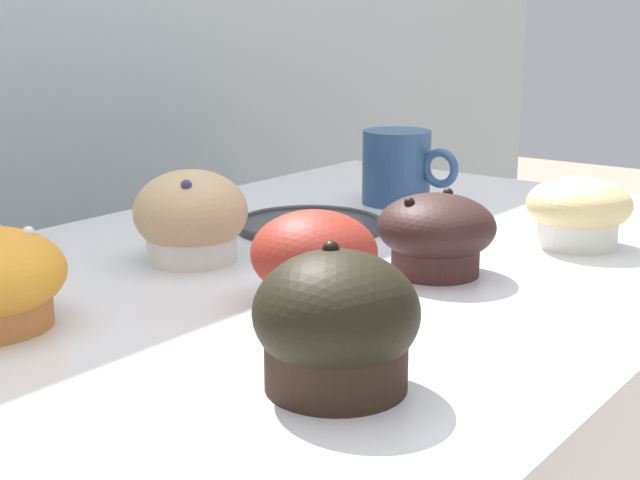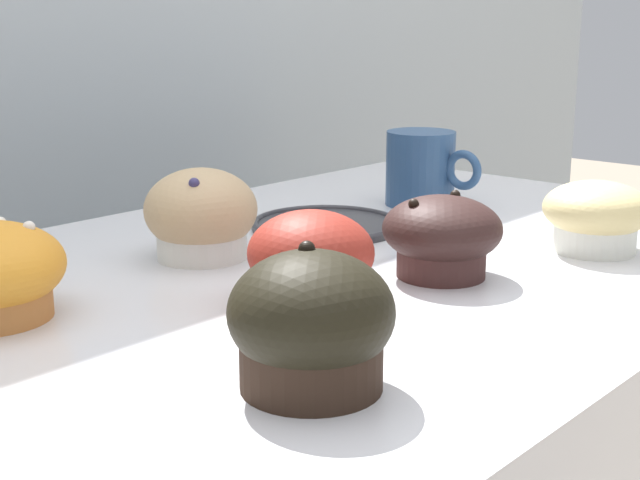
{
  "view_description": "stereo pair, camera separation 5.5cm",
  "coord_description": "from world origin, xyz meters",
  "px_view_note": "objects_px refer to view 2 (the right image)",
  "views": [
    {
      "loc": [
        -0.64,
        -0.48,
        1.12
      ],
      "look_at": [
        -0.08,
        -0.05,
        0.94
      ],
      "focal_mm": 50.0,
      "sensor_mm": 36.0,
      "label": 1
    },
    {
      "loc": [
        -0.6,
        -0.53,
        1.12
      ],
      "look_at": [
        -0.08,
        -0.05,
        0.94
      ],
      "focal_mm": 50.0,
      "sensor_mm": 36.0,
      "label": 2
    }
  ],
  "objects_px": {
    "coffee_cup": "(422,167)",
    "serving_plate": "(326,224)",
    "muffin_front_left": "(442,236)",
    "muffin_front_right": "(311,260)",
    "muffin_front_center": "(596,215)",
    "muffin_back_center": "(201,216)",
    "muffin_back_left": "(311,325)"
  },
  "relations": [
    {
      "from": "muffin_front_center",
      "to": "muffin_back_left",
      "type": "relative_size",
      "value": 1.0
    },
    {
      "from": "serving_plate",
      "to": "muffin_back_center",
      "type": "bearing_deg",
      "value": 176.86
    },
    {
      "from": "muffin_back_left",
      "to": "muffin_back_center",
      "type": "distance_m",
      "value": 0.32
    },
    {
      "from": "muffin_front_left",
      "to": "muffin_back_center",
      "type": "relative_size",
      "value": 0.99
    },
    {
      "from": "muffin_front_left",
      "to": "serving_plate",
      "type": "height_order",
      "value": "muffin_front_left"
    },
    {
      "from": "muffin_back_left",
      "to": "muffin_front_right",
      "type": "distance_m",
      "value": 0.16
    },
    {
      "from": "serving_plate",
      "to": "muffin_front_right",
      "type": "bearing_deg",
      "value": -141.17
    },
    {
      "from": "muffin_front_right",
      "to": "muffin_back_left",
      "type": "bearing_deg",
      "value": -137.43
    },
    {
      "from": "muffin_back_left",
      "to": "coffee_cup",
      "type": "relative_size",
      "value": 0.82
    },
    {
      "from": "muffin_front_left",
      "to": "serving_plate",
      "type": "relative_size",
      "value": 0.65
    },
    {
      "from": "coffee_cup",
      "to": "serving_plate",
      "type": "bearing_deg",
      "value": 178.82
    },
    {
      "from": "muffin_back_left",
      "to": "muffin_front_left",
      "type": "bearing_deg",
      "value": 17.08
    },
    {
      "from": "muffin_back_left",
      "to": "serving_plate",
      "type": "distance_m",
      "value": 0.42
    },
    {
      "from": "muffin_front_center",
      "to": "muffin_back_left",
      "type": "bearing_deg",
      "value": -177.89
    },
    {
      "from": "muffin_front_center",
      "to": "muffin_back_left",
      "type": "xyz_separation_m",
      "value": [
        -0.42,
        -0.02,
        0.01
      ]
    },
    {
      "from": "muffin_front_right",
      "to": "coffee_cup",
      "type": "xyz_separation_m",
      "value": [
        0.37,
        0.16,
        0.01
      ]
    },
    {
      "from": "muffin_back_left",
      "to": "muffin_front_left",
      "type": "xyz_separation_m",
      "value": [
        0.25,
        0.08,
        -0.0
      ]
    },
    {
      "from": "muffin_back_left",
      "to": "muffin_front_left",
      "type": "height_order",
      "value": "muffin_back_left"
    },
    {
      "from": "serving_plate",
      "to": "muffin_back_left",
      "type": "bearing_deg",
      "value": -139.73
    },
    {
      "from": "muffin_back_left",
      "to": "coffee_cup",
      "type": "xyz_separation_m",
      "value": [
        0.49,
        0.27,
        0.01
      ]
    },
    {
      "from": "muffin_front_center",
      "to": "coffee_cup",
      "type": "distance_m",
      "value": 0.26
    },
    {
      "from": "coffee_cup",
      "to": "serving_plate",
      "type": "height_order",
      "value": "coffee_cup"
    },
    {
      "from": "coffee_cup",
      "to": "serving_plate",
      "type": "distance_m",
      "value": 0.17
    },
    {
      "from": "muffin_front_center",
      "to": "muffin_front_left",
      "type": "xyz_separation_m",
      "value": [
        -0.17,
        0.06,
        0.0
      ]
    },
    {
      "from": "muffin_front_center",
      "to": "serving_plate",
      "type": "bearing_deg",
      "value": 111.95
    },
    {
      "from": "muffin_front_left",
      "to": "serving_plate",
      "type": "distance_m",
      "value": 0.21
    },
    {
      "from": "muffin_back_left",
      "to": "muffin_back_center",
      "type": "bearing_deg",
      "value": 61.3
    },
    {
      "from": "muffin_front_right",
      "to": "serving_plate",
      "type": "height_order",
      "value": "muffin_front_right"
    },
    {
      "from": "muffin_back_center",
      "to": "muffin_back_left",
      "type": "bearing_deg",
      "value": -118.7
    },
    {
      "from": "muffin_front_left",
      "to": "serving_plate",
      "type": "xyz_separation_m",
      "value": [
        0.07,
        0.19,
        -0.03
      ]
    },
    {
      "from": "muffin_back_left",
      "to": "serving_plate",
      "type": "xyz_separation_m",
      "value": [
        0.32,
        0.27,
        -0.04
      ]
    },
    {
      "from": "muffin_front_center",
      "to": "muffin_front_right",
      "type": "xyz_separation_m",
      "value": [
        -0.31,
        0.09,
        0.0
      ]
    }
  ]
}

